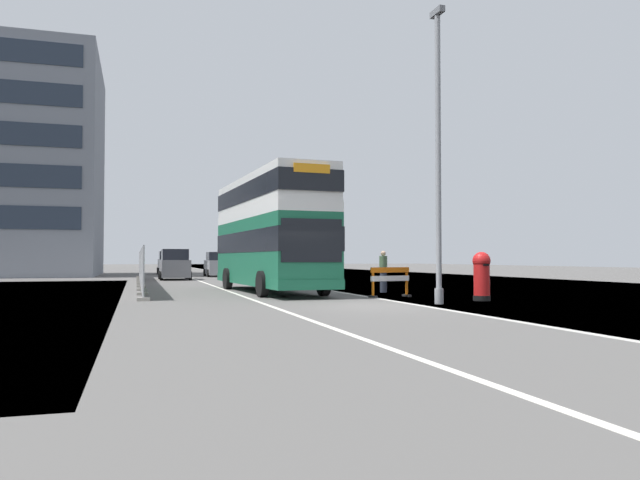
% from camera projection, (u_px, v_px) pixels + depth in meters
% --- Properties ---
extents(ground, '(140.00, 280.00, 0.10)m').
position_uv_depth(ground, '(381.00, 307.00, 18.79)').
color(ground, '#565451').
extents(double_decker_bus, '(3.23, 11.07, 4.98)m').
position_uv_depth(double_decker_bus, '(270.00, 231.00, 26.41)').
color(double_decker_bus, '#196042').
rests_on(double_decker_bus, ground).
extents(lamppost_foreground, '(0.29, 0.70, 9.58)m').
position_uv_depth(lamppost_foreground, '(438.00, 163.00, 19.50)').
color(lamppost_foreground, gray).
rests_on(lamppost_foreground, ground).
extents(red_pillar_postbox, '(0.61, 0.61, 1.69)m').
position_uv_depth(red_pillar_postbox, '(482.00, 274.00, 20.94)').
color(red_pillar_postbox, black).
rests_on(red_pillar_postbox, ground).
extents(roadworks_barrier, '(1.74, 0.76, 1.13)m').
position_uv_depth(roadworks_barrier, '(390.00, 278.00, 22.82)').
color(roadworks_barrier, orange).
rests_on(roadworks_barrier, ground).
extents(construction_site_fence, '(0.44, 27.40, 1.93)m').
position_uv_depth(construction_site_fence, '(141.00, 268.00, 33.75)').
color(construction_site_fence, '#A8AAAD').
rests_on(construction_site_fence, ground).
extents(car_oncoming_near, '(2.08, 4.54, 2.10)m').
position_uv_depth(car_oncoming_near, '(175.00, 265.00, 41.69)').
color(car_oncoming_near, slate).
rests_on(car_oncoming_near, ground).
extents(car_receding_mid, '(1.91, 4.08, 1.97)m').
position_uv_depth(car_receding_mid, '(217.00, 265.00, 48.86)').
color(car_receding_mid, gray).
rests_on(car_receding_mid, ground).
extents(car_receding_far, '(2.07, 4.48, 2.12)m').
position_uv_depth(car_receding_far, '(169.00, 263.00, 56.32)').
color(car_receding_far, gray).
rests_on(car_receding_far, ground).
extents(bare_tree_far_verge_near, '(2.72, 2.60, 4.27)m').
position_uv_depth(bare_tree_far_verge_near, '(30.00, 250.00, 51.87)').
color(bare_tree_far_verge_near, '#4C3D2D').
rests_on(bare_tree_far_verge_near, ground).
extents(pedestrian_at_kerb, '(0.34, 0.34, 1.79)m').
position_uv_depth(pedestrian_at_kerb, '(383.00, 271.00, 25.99)').
color(pedestrian_at_kerb, '#2D3342').
rests_on(pedestrian_at_kerb, ground).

